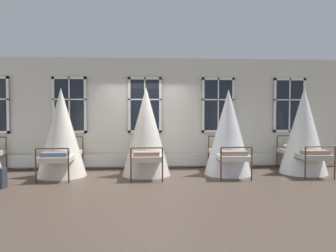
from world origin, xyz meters
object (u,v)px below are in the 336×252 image
(cot_fifth, at_px, (304,132))
(cot_second, at_px, (61,133))
(cot_third, at_px, (146,133))
(cot_fourth, at_px, (228,133))

(cot_fifth, bearing_deg, cot_second, 90.44)
(cot_second, xyz_separation_m, cot_third, (2.18, -0.00, 0.01))
(cot_second, relative_size, cot_fifth, 0.98)
(cot_fourth, bearing_deg, cot_fifth, -88.11)
(cot_third, height_order, cot_fifth, cot_fifth)
(cot_second, height_order, cot_third, cot_third)
(cot_second, relative_size, cot_third, 0.99)
(cot_second, bearing_deg, cot_fourth, -90.38)
(cot_fourth, distance_m, cot_fifth, 2.07)
(cot_third, xyz_separation_m, cot_fourth, (2.18, -0.03, -0.02))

